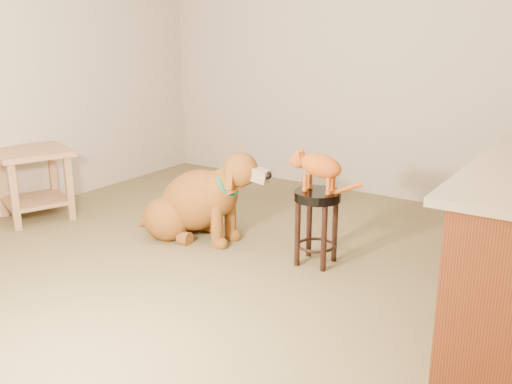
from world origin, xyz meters
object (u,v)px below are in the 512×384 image
Objects in this scene: golden_retriever at (197,202)px; side_table at (33,173)px; padded_stool at (317,213)px; tabby_kitten at (317,166)px.

side_table is at bearing -170.17° from golden_retriever.
tabby_kitten is at bearing 178.55° from padded_stool.
tabby_kitten is at bearing 10.30° from side_table.
golden_retriever is 1.08m from tabby_kitten.
side_table is 1.49× the size of tabby_kitten.
golden_retriever is (1.47, 0.39, -0.11)m from side_table.
padded_stool is 1.04× the size of tabby_kitten.
side_table is 2.53m from tabby_kitten.
padded_stool is at bearing -5.72° from tabby_kitten.
golden_retriever is 2.44× the size of tabby_kitten.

